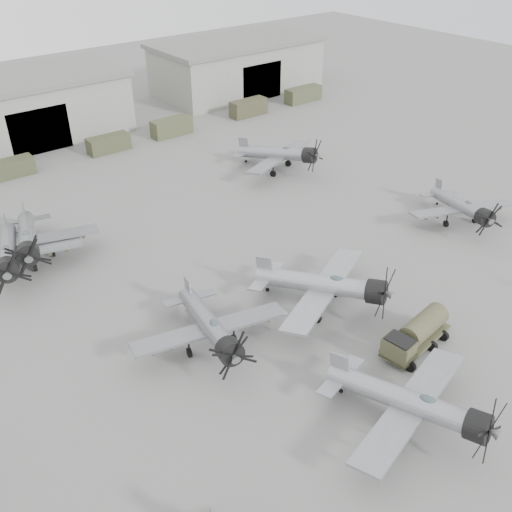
% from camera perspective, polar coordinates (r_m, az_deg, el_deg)
% --- Properties ---
extents(ground, '(220.00, 220.00, 0.00)m').
position_cam_1_polar(ground, '(42.29, 7.64, -12.32)').
color(ground, '#5D5D5B').
rests_on(ground, ground).
extents(hangar_center, '(29.00, 14.80, 8.70)m').
position_cam_1_polar(hangar_center, '(88.61, -22.53, 13.49)').
color(hangar_center, gray).
rests_on(hangar_center, ground).
extents(hangar_right, '(29.00, 14.80, 8.70)m').
position_cam_1_polar(hangar_right, '(105.01, -1.87, 18.50)').
color(hangar_right, gray).
rests_on(hangar_right, ground).
extents(support_truck_3, '(5.22, 2.20, 2.13)m').
position_cam_1_polar(support_truck_3, '(77.34, -23.20, 8.11)').
color(support_truck_3, '#3A3F29').
rests_on(support_truck_3, ground).
extents(support_truck_4, '(5.75, 2.20, 2.14)m').
position_cam_1_polar(support_truck_4, '(81.19, -14.51, 10.82)').
color(support_truck_4, '#3E412A').
rests_on(support_truck_4, ground).
extents(support_truck_5, '(6.02, 2.20, 2.44)m').
position_cam_1_polar(support_truck_5, '(85.30, -8.43, 12.64)').
color(support_truck_5, '#44472E').
rests_on(support_truck_5, ground).
extents(support_truck_6, '(6.11, 2.20, 2.50)m').
position_cam_1_polar(support_truck_6, '(92.70, -0.77, 14.61)').
color(support_truck_6, '#3D3C28').
rests_on(support_truck_6, ground).
extents(support_truck_7, '(6.64, 2.20, 2.40)m').
position_cam_1_polar(support_truck_7, '(99.96, 4.75, 15.80)').
color(support_truck_7, '#43472E').
rests_on(support_truck_7, ground).
extents(aircraft_near_1, '(12.74, 11.47, 5.07)m').
position_cam_1_polar(aircraft_near_1, '(38.60, 15.78, -14.13)').
color(aircraft_near_1, '#94979D').
rests_on(aircraft_near_1, ground).
extents(aircraft_mid_1, '(12.21, 10.99, 4.86)m').
position_cam_1_polar(aircraft_mid_1, '(43.05, -4.46, -7.17)').
color(aircraft_mid_1, gray).
rests_on(aircraft_mid_1, ground).
extents(aircraft_mid_2, '(12.92, 11.72, 5.29)m').
position_cam_1_polar(aircraft_mid_2, '(47.27, 7.29, -2.96)').
color(aircraft_mid_2, '#A0A3A9').
rests_on(aircraft_mid_2, ground).
extents(aircraft_mid_3, '(11.22, 10.16, 4.58)m').
position_cam_1_polar(aircraft_mid_3, '(63.32, 20.12, 4.59)').
color(aircraft_mid_3, gray).
rests_on(aircraft_mid_3, ground).
extents(aircraft_far_0, '(13.06, 11.76, 5.22)m').
position_cam_1_polar(aircraft_far_0, '(55.74, -23.58, 0.22)').
color(aircraft_far_0, gray).
rests_on(aircraft_far_0, ground).
extents(aircraft_far_1, '(12.64, 11.40, 5.09)m').
position_cam_1_polar(aircraft_far_1, '(72.06, 2.63, 10.14)').
color(aircraft_far_1, gray).
rests_on(aircraft_far_1, ground).
extents(aircraft_extra_206, '(13.06, 11.76, 5.22)m').
position_cam_1_polar(aircraft_extra_206, '(57.38, -21.89, 1.57)').
color(aircraft_extra_206, gray).
rests_on(aircraft_extra_206, ground).
extents(fuel_tanker, '(6.97, 3.70, 2.60)m').
position_cam_1_polar(fuel_tanker, '(45.22, 15.75, -7.44)').
color(fuel_tanker, '#46462E').
rests_on(fuel_tanker, ground).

